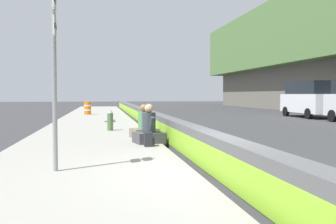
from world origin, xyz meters
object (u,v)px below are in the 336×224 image
backpack (149,140)px  construction_barrel (88,108)px  seated_person_foreground (149,131)px  fire_hydrant (110,120)px  route_sign_post (54,65)px  parked_car_fourth (309,98)px  seated_person_middle (144,127)px

backpack → construction_barrel: construction_barrel is taller
seated_person_foreground → backpack: (-0.75, 0.11, -0.18)m
fire_hydrant → backpack: fire_hydrant is taller
route_sign_post → backpack: (3.11, -2.21, -1.88)m
fire_hydrant → construction_barrel: size_ratio=0.93×
route_sign_post → parked_car_fourth: (16.58, -15.38, -0.86)m
route_sign_post → seated_person_foreground: (3.85, -2.32, -1.69)m
seated_person_foreground → seated_person_middle: (1.46, -0.01, -0.02)m
fire_hydrant → parked_car_fourth: (8.56, -14.16, 0.77)m
route_sign_post → seated_person_middle: bearing=-23.6°
backpack → construction_barrel: 17.82m
fire_hydrant → construction_barrel: 12.81m
seated_person_foreground → backpack: 0.78m
fire_hydrant → parked_car_fourth: bearing=-58.9°
route_sign_post → construction_barrel: route_sign_post is taller
backpack → parked_car_fourth: bearing=-44.3°
seated_person_foreground → construction_barrel: seated_person_foreground is taller
seated_person_middle → construction_barrel: 15.65m
seated_person_foreground → seated_person_middle: bearing=-0.2°
seated_person_middle → backpack: size_ratio=2.89×
seated_person_middle → parked_car_fourth: bearing=-49.2°
construction_barrel → parked_car_fourth: 16.12m
backpack → parked_car_fourth: parked_car_fourth is taller
route_sign_post → fire_hydrant: bearing=-8.7°
backpack → construction_barrel: bearing=7.7°
construction_barrel → parked_car_fourth: (-4.18, -15.55, 0.73)m
seated_person_foreground → parked_car_fourth: size_ratio=0.23×
fire_hydrant → seated_person_foreground: seated_person_foreground is taller
fire_hydrant → construction_barrel: construction_barrel is taller
route_sign_post → seated_person_foreground: route_sign_post is taller
route_sign_post → construction_barrel: bearing=0.5°
fire_hydrant → route_sign_post: bearing=171.3°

